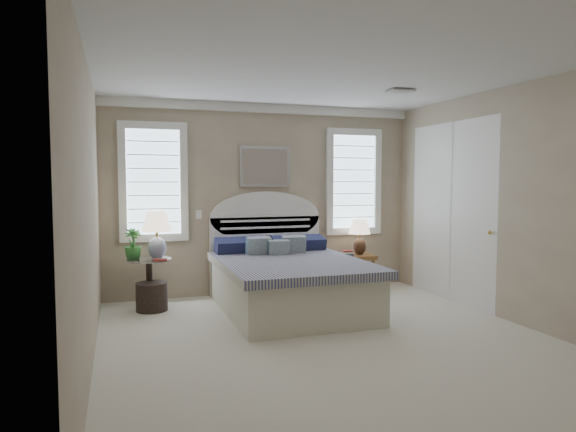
# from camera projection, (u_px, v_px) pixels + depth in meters

# --- Properties ---
(floor) EXTENTS (4.50, 5.00, 0.01)m
(floor) POSITION_uv_depth(u_px,v_px,m) (333.00, 343.00, 5.12)
(floor) COLOR beige
(floor) RESTS_ON ground
(ceiling) EXTENTS (4.50, 5.00, 0.01)m
(ceiling) POSITION_uv_depth(u_px,v_px,m) (335.00, 68.00, 4.93)
(ceiling) COLOR silver
(ceiling) RESTS_ON wall_back
(wall_back) EXTENTS (4.50, 0.02, 2.70)m
(wall_back) POSITION_uv_depth(u_px,v_px,m) (264.00, 199.00, 7.39)
(wall_back) COLOR tan
(wall_back) RESTS_ON floor
(wall_left) EXTENTS (0.02, 5.00, 2.70)m
(wall_left) POSITION_uv_depth(u_px,v_px,m) (88.00, 213.00, 4.32)
(wall_left) COLOR tan
(wall_left) RESTS_ON floor
(wall_right) EXTENTS (0.02, 5.00, 2.70)m
(wall_right) POSITION_uv_depth(u_px,v_px,m) (519.00, 205.00, 5.74)
(wall_right) COLOR tan
(wall_right) RESTS_ON floor
(crown_molding) EXTENTS (4.50, 0.08, 0.12)m
(crown_molding) POSITION_uv_depth(u_px,v_px,m) (265.00, 108.00, 7.27)
(crown_molding) COLOR white
(crown_molding) RESTS_ON wall_back
(hvac_vent) EXTENTS (0.30, 0.20, 0.02)m
(hvac_vent) POSITION_uv_depth(u_px,v_px,m) (401.00, 91.00, 6.07)
(hvac_vent) COLOR #B2B2B2
(hvac_vent) RESTS_ON ceiling
(switch_plate) EXTENTS (0.08, 0.01, 0.12)m
(switch_plate) POSITION_uv_depth(u_px,v_px,m) (199.00, 215.00, 7.09)
(switch_plate) COLOR white
(switch_plate) RESTS_ON wall_back
(window_left) EXTENTS (0.90, 0.06, 1.60)m
(window_left) POSITION_uv_depth(u_px,v_px,m) (153.00, 182.00, 6.87)
(window_left) COLOR silver
(window_left) RESTS_ON wall_back
(window_right) EXTENTS (0.90, 0.06, 1.60)m
(window_right) POSITION_uv_depth(u_px,v_px,m) (353.00, 182.00, 7.80)
(window_right) COLOR silver
(window_right) RESTS_ON wall_back
(painting) EXTENTS (0.74, 0.04, 0.58)m
(painting) POSITION_uv_depth(u_px,v_px,m) (265.00, 166.00, 7.32)
(painting) COLOR silver
(painting) RESTS_ON wall_back
(closet_door) EXTENTS (0.02, 1.80, 2.40)m
(closet_door) POSITION_uv_depth(u_px,v_px,m) (451.00, 212.00, 6.88)
(closet_door) COLOR white
(closet_door) RESTS_ON floor
(bed) EXTENTS (1.72, 2.28, 1.47)m
(bed) POSITION_uv_depth(u_px,v_px,m) (287.00, 278.00, 6.48)
(bed) COLOR beige
(bed) RESTS_ON floor
(side_table_left) EXTENTS (0.56, 0.56, 0.63)m
(side_table_left) POSITION_uv_depth(u_px,v_px,m) (149.00, 278.00, 6.51)
(side_table_left) COLOR black
(side_table_left) RESTS_ON floor
(nightstand_right) EXTENTS (0.50, 0.40, 0.53)m
(nightstand_right) POSITION_uv_depth(u_px,v_px,m) (356.00, 265.00, 7.54)
(nightstand_right) COLOR brown
(nightstand_right) RESTS_ON floor
(floor_pot) EXTENTS (0.44, 0.44, 0.35)m
(floor_pot) POSITION_uv_depth(u_px,v_px,m) (152.00, 297.00, 6.38)
(floor_pot) COLOR black
(floor_pot) RESTS_ON floor
(lamp_left) EXTENTS (0.40, 0.40, 0.61)m
(lamp_left) POSITION_uv_depth(u_px,v_px,m) (157.00, 229.00, 6.50)
(lamp_left) COLOR silver
(lamp_left) RESTS_ON side_table_left
(lamp_right) EXTENTS (0.36, 0.36, 0.53)m
(lamp_right) POSITION_uv_depth(u_px,v_px,m) (359.00, 233.00, 7.57)
(lamp_right) COLOR black
(lamp_right) RESTS_ON nightstand_right
(potted_plant) EXTENTS (0.28, 0.28, 0.39)m
(potted_plant) POSITION_uv_depth(u_px,v_px,m) (133.00, 244.00, 6.45)
(potted_plant) COLOR #3B7D32
(potted_plant) RESTS_ON side_table_left
(books_left) EXTENTS (0.17, 0.13, 0.02)m
(books_left) POSITION_uv_depth(u_px,v_px,m) (160.00, 260.00, 6.33)
(books_left) COLOR maroon
(books_left) RESTS_ON side_table_left
(books_right) EXTENTS (0.17, 0.13, 0.09)m
(books_right) POSITION_uv_depth(u_px,v_px,m) (347.00, 254.00, 7.35)
(books_right) COLOR maroon
(books_right) RESTS_ON nightstand_right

